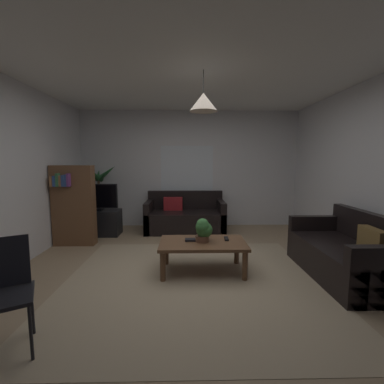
% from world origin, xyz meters
% --- Properties ---
extents(floor, '(4.83, 5.28, 0.02)m').
position_xyz_m(floor, '(0.00, 0.00, -0.01)').
color(floor, '#9E8466').
rests_on(floor, ground).
extents(rug, '(3.14, 2.90, 0.01)m').
position_xyz_m(rug, '(0.00, -0.20, 0.00)').
color(rug, tan).
rests_on(rug, ground).
extents(wall_back, '(4.95, 0.06, 2.58)m').
position_xyz_m(wall_back, '(0.00, 2.67, 1.29)').
color(wall_back, silver).
rests_on(wall_back, ground).
extents(ceiling, '(4.83, 5.28, 0.02)m').
position_xyz_m(ceiling, '(0.00, 0.00, 2.59)').
color(ceiling, white).
extents(window_pane, '(1.17, 0.01, 1.07)m').
position_xyz_m(window_pane, '(-0.07, 2.64, 1.28)').
color(window_pane, white).
extents(couch_under_window, '(1.64, 0.81, 0.82)m').
position_xyz_m(couch_under_window, '(-0.11, 2.17, 0.28)').
color(couch_under_window, black).
rests_on(couch_under_window, ground).
extents(couch_right_side, '(0.81, 1.54, 0.82)m').
position_xyz_m(couch_right_side, '(1.95, -0.10, 0.28)').
color(couch_right_side, black).
rests_on(couch_right_side, ground).
extents(coffee_table, '(1.13, 0.65, 0.41)m').
position_xyz_m(coffee_table, '(0.14, 0.09, 0.35)').
color(coffee_table, brown).
rests_on(coffee_table, ground).
extents(book_on_table_0, '(0.14, 0.11, 0.03)m').
position_xyz_m(book_on_table_0, '(-0.03, 0.14, 0.43)').
color(book_on_table_0, black).
rests_on(book_on_table_0, coffee_table).
extents(remote_on_table_0, '(0.06, 0.16, 0.02)m').
position_xyz_m(remote_on_table_0, '(0.47, 0.18, 0.42)').
color(remote_on_table_0, black).
rests_on(remote_on_table_0, coffee_table).
extents(potted_plant_on_table, '(0.23, 0.23, 0.32)m').
position_xyz_m(potted_plant_on_table, '(0.14, 0.10, 0.58)').
color(potted_plant_on_table, brown).
rests_on(potted_plant_on_table, coffee_table).
extents(tv_stand, '(0.90, 0.44, 0.50)m').
position_xyz_m(tv_stand, '(-1.86, 1.89, 0.25)').
color(tv_stand, black).
rests_on(tv_stand, ground).
extents(tv, '(0.85, 0.16, 0.53)m').
position_xyz_m(tv, '(-1.86, 1.87, 0.77)').
color(tv, black).
rests_on(tv, tv_stand).
extents(potted_palm_corner, '(0.79, 0.71, 1.43)m').
position_xyz_m(potted_palm_corner, '(-1.95, 2.31, 0.68)').
color(potted_palm_corner, beige).
rests_on(potted_palm_corner, ground).
extents(bookshelf_corner, '(0.70, 0.31, 1.40)m').
position_xyz_m(bookshelf_corner, '(-2.05, 1.28, 0.72)').
color(bookshelf_corner, brown).
rests_on(bookshelf_corner, ground).
extents(folding_chair, '(0.54, 0.55, 0.87)m').
position_xyz_m(folding_chair, '(-1.48, -1.31, 0.51)').
color(folding_chair, black).
rests_on(folding_chair, ground).
extents(pendant_lamp, '(0.35, 0.35, 0.50)m').
position_xyz_m(pendant_lamp, '(0.14, 0.09, 2.20)').
color(pendant_lamp, black).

